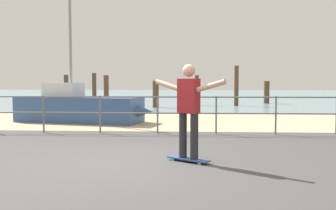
{
  "coord_description": "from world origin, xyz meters",
  "views": [
    {
      "loc": [
        0.96,
        -6.45,
        1.42
      ],
      "look_at": [
        0.47,
        2.0,
        0.9
      ],
      "focal_mm": 39.63,
      "sensor_mm": 36.0,
      "label": 1
    }
  ],
  "objects": [
    {
      "name": "ground_plane",
      "position": [
        0.0,
        -1.0,
        0.0
      ],
      "size": [
        24.0,
        10.0,
        0.04
      ],
      "primitive_type": "cube",
      "color": "#474444",
      "rests_on": "ground"
    },
    {
      "name": "groyne_post_0",
      "position": [
        -7.86,
        19.7,
        0.97
      ],
      "size": [
        0.31,
        0.31,
        1.94
      ],
      "primitive_type": "cylinder",
      "color": "#513826",
      "rests_on": "ground"
    },
    {
      "name": "sailboat",
      "position": [
        -2.75,
        6.31,
        0.52
      ],
      "size": [
        5.07,
        2.33,
        4.45
      ],
      "color": "#335184",
      "rests_on": "ground"
    },
    {
      "name": "sea_surface",
      "position": [
        0.0,
        35.0,
        0.0
      ],
      "size": [
        72.0,
        50.0,
        0.04
      ],
      "primitive_type": "cube",
      "color": "#75939E",
      "rests_on": "ground"
    },
    {
      "name": "groyne_post_2",
      "position": [
        -3.22,
        12.02,
        0.88
      ],
      "size": [
        0.26,
        0.26,
        1.77
      ],
      "primitive_type": "cylinder",
      "color": "#513826",
      "rests_on": "ground"
    },
    {
      "name": "beach_strip",
      "position": [
        0.0,
        7.0,
        0.0
      ],
      "size": [
        24.0,
        6.0,
        0.04
      ],
      "primitive_type": "cube",
      "color": "tan",
      "rests_on": "ground"
    },
    {
      "name": "skateboard",
      "position": [
        0.95,
        0.01,
        0.07
      ],
      "size": [
        0.78,
        0.61,
        0.08
      ],
      "color": "#334C8C",
      "rests_on": "ground"
    },
    {
      "name": "railing_fence",
      "position": [
        -0.7,
        3.6,
        0.7
      ],
      "size": [
        11.2,
        0.05,
        1.05
      ],
      "color": "slate",
      "rests_on": "ground"
    },
    {
      "name": "groyne_post_3",
      "position": [
        -0.9,
        14.04,
        0.75
      ],
      "size": [
        0.34,
        0.34,
        1.5
      ],
      "primitive_type": "cylinder",
      "color": "#513826",
      "rests_on": "ground"
    },
    {
      "name": "groyne_post_5",
      "position": [
        3.74,
        15.64,
        1.2
      ],
      "size": [
        0.26,
        0.26,
        2.39
      ],
      "primitive_type": "cylinder",
      "color": "#513826",
      "rests_on": "ground"
    },
    {
      "name": "skateboarder",
      "position": [
        0.95,
        0.01,
        1.02
      ],
      "size": [
        1.25,
        0.88,
        1.65
      ],
      "color": "#26262B",
      "rests_on": "skateboard"
    },
    {
      "name": "groyne_post_6",
      "position": [
        6.07,
        18.3,
        0.75
      ],
      "size": [
        0.36,
        0.36,
        1.49
      ],
      "primitive_type": "cylinder",
      "color": "#513826",
      "rests_on": "ground"
    },
    {
      "name": "groyne_post_1",
      "position": [
        -5.54,
        18.61,
        1.02
      ],
      "size": [
        0.29,
        0.29,
        2.04
      ],
      "primitive_type": "cylinder",
      "color": "#513826",
      "rests_on": "ground"
    },
    {
      "name": "groyne_post_4",
      "position": [
        1.42,
        16.17,
        0.92
      ],
      "size": [
        0.24,
        0.24,
        1.84
      ],
      "primitive_type": "cylinder",
      "color": "#513826",
      "rests_on": "ground"
    }
  ]
}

